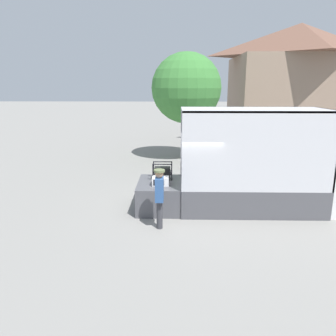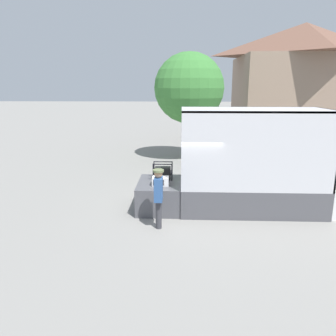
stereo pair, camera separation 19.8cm
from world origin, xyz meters
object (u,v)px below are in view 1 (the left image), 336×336
object	(u,v)px
microwave	(161,181)
worker_person	(159,193)
box_truck	(296,181)
street_tree	(186,88)
portable_generator	(163,173)

from	to	relation	value
microwave	worker_person	xyz separation A→B (m)	(0.03, -1.37, 0.05)
box_truck	worker_person	size ratio (longest dim) A/B	3.76
box_truck	street_tree	size ratio (longest dim) A/B	1.14
portable_generator	microwave	bearing A→B (deg)	-94.24
box_truck	microwave	size ratio (longest dim) A/B	12.48
box_truck	microwave	world-z (taller)	box_truck
box_truck	street_tree	world-z (taller)	street_tree
street_tree	microwave	bearing A→B (deg)	-97.45
street_tree	portable_generator	bearing A→B (deg)	-97.75
microwave	street_tree	bearing A→B (deg)	82.55
portable_generator	worker_person	world-z (taller)	worker_person
microwave	portable_generator	bearing A→B (deg)	85.76
box_truck	microwave	bearing A→B (deg)	-175.71
worker_person	street_tree	xyz separation A→B (m)	(1.07, 9.72, 2.89)
worker_person	street_tree	world-z (taller)	street_tree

